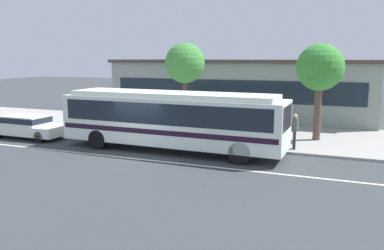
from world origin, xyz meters
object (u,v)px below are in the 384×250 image
sedan_behind_bus (27,125)px  transit_bus (172,117)px  bus_stop_sign (263,115)px  street_tree_mid_block (320,69)px  street_tree_near_stop (185,64)px  pedestrian_walking_along_curb (168,122)px  pedestrian_waiting_near_sign (295,129)px

sedan_behind_bus → transit_bus: bearing=0.8°
bus_stop_sign → street_tree_mid_block: street_tree_mid_block is taller
sedan_behind_bus → bus_stop_sign: (13.26, 2.09, 1.04)m
sedan_behind_bus → street_tree_near_stop: (7.93, 4.73, 3.49)m
sedan_behind_bus → street_tree_near_stop: size_ratio=0.87×
bus_stop_sign → pedestrian_walking_along_curb: bearing=-180.0°
sedan_behind_bus → street_tree_mid_block: size_ratio=0.89×
pedestrian_waiting_near_sign → sedan_behind_bus: bearing=-171.6°
pedestrian_walking_along_curb → transit_bus: bearing=-59.9°
pedestrian_waiting_near_sign → bus_stop_sign: bus_stop_sign is taller
bus_stop_sign → sedan_behind_bus: bearing=-171.1°
transit_bus → street_tree_near_stop: 5.38m
street_tree_near_stop → pedestrian_waiting_near_sign: bearing=-20.3°
street_tree_near_stop → sedan_behind_bus: bearing=-149.2°
bus_stop_sign → street_tree_near_stop: (-5.33, 2.64, 2.45)m
pedestrian_waiting_near_sign → street_tree_mid_block: 4.05m
pedestrian_walking_along_curb → street_tree_mid_block: street_tree_mid_block is taller
sedan_behind_bus → pedestrian_waiting_near_sign: size_ratio=2.62×
pedestrian_walking_along_curb → street_tree_near_stop: bearing=91.1°
transit_bus → pedestrian_waiting_near_sign: 6.08m
pedestrian_walking_along_curb → bus_stop_sign: size_ratio=0.65×
street_tree_mid_block → bus_stop_sign: bearing=-130.3°
bus_stop_sign → street_tree_mid_block: size_ratio=0.49×
street_tree_mid_block → pedestrian_waiting_near_sign: bearing=-107.4°
pedestrian_waiting_near_sign → bus_stop_sign: bearing=-176.3°
pedestrian_waiting_near_sign → bus_stop_sign: (-1.55, -0.10, 0.62)m
transit_bus → street_tree_near_stop: street_tree_near_stop is taller
pedestrian_waiting_near_sign → street_tree_near_stop: bearing=159.7°
transit_bus → sedan_behind_bus: transit_bus is taller
sedan_behind_bus → pedestrian_waiting_near_sign: (14.82, 2.19, 0.43)m
pedestrian_walking_along_curb → pedestrian_waiting_near_sign: bearing=0.8°
pedestrian_waiting_near_sign → street_tree_mid_block: street_tree_mid_block is taller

